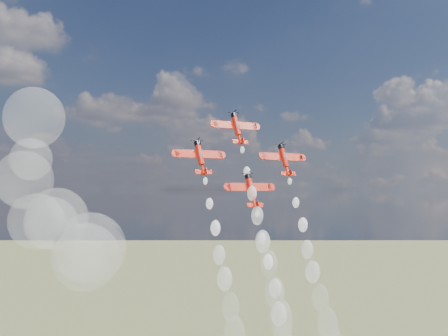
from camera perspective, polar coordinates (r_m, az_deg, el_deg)
plane_lead at (r=168.51m, az=1.19°, el=3.72°), size 13.41×6.32×9.06m
plane_left at (r=158.40m, az=-2.19°, el=1.05°), size 13.41×6.32×9.06m
plane_right at (r=171.97m, az=5.54°, el=0.81°), size 13.41×6.32×9.06m
plane_slot at (r=161.54m, az=2.50°, el=-1.99°), size 13.41×6.32×9.06m
smoke_trail_lead at (r=154.91m, az=4.44°, el=-10.28°), size 5.10×20.99×44.40m
smoke_trail_left at (r=146.87m, az=0.92°, el=-13.93°), size 5.68×20.55×43.82m
smoke_trail_right at (r=161.32m, az=9.21°, el=-12.91°), size 5.10×21.32×44.12m
drifted_smoke_cloud at (r=167.97m, az=-17.82°, el=-4.17°), size 62.62×29.80×52.34m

